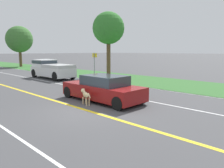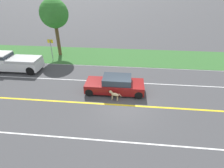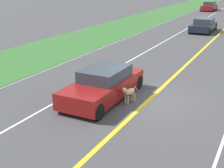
% 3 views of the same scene
% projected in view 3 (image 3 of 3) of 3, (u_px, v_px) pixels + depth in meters
% --- Properties ---
extents(ground_plane, '(400.00, 400.00, 0.00)m').
position_uv_depth(ground_plane, '(149.00, 99.00, 13.84)').
color(ground_plane, '#424244').
extents(centre_divider_line, '(0.18, 160.00, 0.01)m').
position_uv_depth(centre_divider_line, '(149.00, 99.00, 13.84)').
color(centre_divider_line, yellow).
rests_on(centre_divider_line, ground).
extents(lane_edge_line_right, '(0.14, 160.00, 0.01)m').
position_uv_depth(lane_edge_line_right, '(28.00, 77.00, 16.86)').
color(lane_edge_line_right, white).
rests_on(lane_edge_line_right, ground).
extents(lane_dash_same_dir, '(0.10, 160.00, 0.01)m').
position_uv_depth(lane_dash_same_dir, '(83.00, 87.00, 15.35)').
color(lane_dash_same_dir, white).
rests_on(lane_dash_same_dir, ground).
extents(ego_car, '(1.93, 4.76, 1.39)m').
position_uv_depth(ego_car, '(104.00, 85.00, 13.73)').
color(ego_car, maroon).
rests_on(ego_car, ground).
extents(dog, '(0.41, 1.07, 0.80)m').
position_uv_depth(dog, '(129.00, 92.00, 13.27)').
color(dog, '#D1B784').
rests_on(dog, ground).
extents(car_trailing_near, '(1.94, 4.42, 1.29)m').
position_uv_depth(car_trailing_near, '(204.00, 25.00, 30.48)').
color(car_trailing_near, black).
rests_on(car_trailing_near, ground).
extents(car_trailing_mid, '(1.82, 4.71, 1.40)m').
position_uv_depth(car_trailing_mid, '(209.00, 6.00, 49.07)').
color(car_trailing_mid, maroon).
rests_on(car_trailing_mid, ground).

